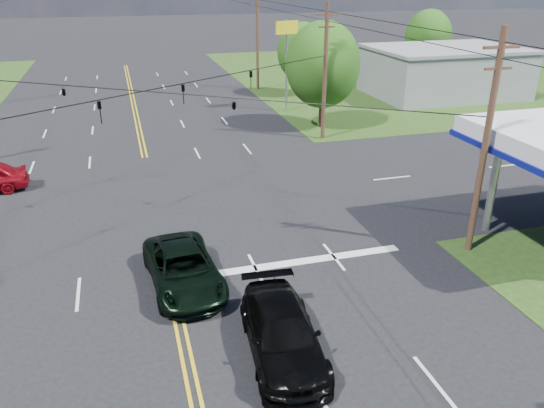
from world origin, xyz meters
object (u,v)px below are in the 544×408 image
object	(u,v)px
retail_ne	(444,73)
pole_se	(486,143)
pole_right_far	(257,38)
suv_black	(282,333)
tree_right_a	(323,65)
tree_far_r	(428,37)
tree_right_b	(302,52)
pickup_dkgreen	(183,269)
pole_ne	(325,71)

from	to	relation	value
retail_ne	pole_se	world-z (taller)	pole_se
pole_se	retail_ne	bearing A→B (deg)	59.62
pole_right_far	suv_black	bearing A→B (deg)	-103.57
pole_se	tree_right_a	xyz separation A→B (m)	(1.00, 21.00, -0.05)
tree_right_a	pole_se	bearing A→B (deg)	-92.73
retail_ne	pole_se	size ratio (longest dim) A/B	1.47
tree_far_r	suv_black	distance (m)	53.49
tree_right_b	pickup_dkgreen	xyz separation A→B (m)	(-16.00, -32.50, -3.45)
pole_right_far	retail_ne	bearing A→B (deg)	-25.20
tree_right_a	tree_right_b	xyz separation A→B (m)	(2.50, 12.00, -0.65)
pole_se	tree_far_r	world-z (taller)	pole_se
pole_ne	suv_black	bearing A→B (deg)	-114.03
retail_ne	pole_ne	xyz separation A→B (m)	(-17.00, -11.00, 2.72)
pole_se	pole_right_far	xyz separation A→B (m)	(0.00, 37.00, 0.25)
pole_right_far	pickup_dkgreen	xyz separation A→B (m)	(-12.50, -36.50, -4.41)
pickup_dkgreen	suv_black	distance (m)	5.53
retail_ne	tree_right_a	size ratio (longest dim) A/B	1.71
pole_ne	tree_far_r	distance (m)	29.70
retail_ne	suv_black	bearing A→B (deg)	-128.93
retail_ne	tree_right_b	world-z (taller)	tree_right_b
tree_right_b	pole_right_far	bearing A→B (deg)	131.19
tree_right_b	pickup_dkgreen	distance (m)	36.39
pole_right_far	tree_right_a	world-z (taller)	pole_right_far
tree_far_r	tree_right_a	bearing A→B (deg)	-138.01
retail_ne	tree_right_a	xyz separation A→B (m)	(-16.00, -8.00, 2.67)
tree_far_r	suv_black	xyz separation A→B (m)	(-31.00, -43.43, -3.76)
suv_black	pickup_dkgreen	bearing A→B (deg)	121.63
tree_right_a	tree_far_r	distance (m)	26.91
pole_se	suv_black	bearing A→B (deg)	-156.11
suv_black	retail_ne	bearing A→B (deg)	55.81
pole_ne	tree_far_r	bearing A→B (deg)	45.00
tree_right_a	tree_right_b	size ratio (longest dim) A/B	1.15
retail_ne	tree_right_b	size ratio (longest dim) A/B	1.98
suv_black	tree_right_b	bearing A→B (deg)	74.91
pickup_dkgreen	suv_black	size ratio (longest dim) A/B	1.01
pickup_dkgreen	suv_black	bearing A→B (deg)	-67.64
pole_se	tree_right_b	bearing A→B (deg)	83.95
pole_se	pole_ne	distance (m)	18.00
pole_se	suv_black	world-z (taller)	pole_se
pickup_dkgreen	retail_ne	bearing A→B (deg)	39.48
pickup_dkgreen	tree_right_b	bearing A→B (deg)	59.25
tree_right_a	pickup_dkgreen	world-z (taller)	tree_right_a
pole_ne	retail_ne	bearing A→B (deg)	32.91
pole_right_far	tree_right_a	xyz separation A→B (m)	(1.00, -16.00, -0.30)
pole_right_far	tree_far_r	distance (m)	21.10
tree_right_a	retail_ne	bearing A→B (deg)	26.57
retail_ne	pole_right_far	world-z (taller)	pole_right_far
retail_ne	tree_far_r	size ratio (longest dim) A/B	1.83
tree_right_a	tree_right_b	world-z (taller)	tree_right_a
retail_ne	tree_right_a	bearing A→B (deg)	-153.43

